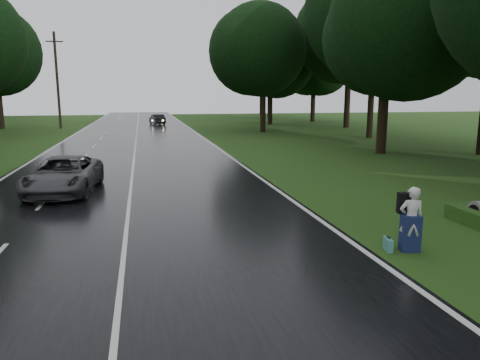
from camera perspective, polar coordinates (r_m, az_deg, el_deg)
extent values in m
plane|color=#234514|center=(9.68, -14.95, -12.98)|extent=(160.00, 160.00, 0.00)
cube|color=black|center=(29.12, -13.30, 3.02)|extent=(12.00, 140.00, 0.04)
cube|color=silver|center=(29.12, -13.30, 3.07)|extent=(0.12, 140.00, 0.01)
imported|color=#46474A|center=(18.92, -21.52, 0.64)|extent=(2.78, 5.25, 1.40)
imported|color=black|center=(58.53, -10.50, 7.59)|extent=(2.06, 4.10, 1.29)
imported|color=silver|center=(11.86, 20.96, -4.68)|extent=(0.66, 0.50, 1.64)
cube|color=navy|center=(11.96, 20.84, -6.35)|extent=(0.51, 0.39, 0.92)
cube|color=black|center=(11.94, 20.27, -2.74)|extent=(0.40, 0.26, 0.53)
cube|color=teal|center=(11.91, 18.32, -7.78)|extent=(0.23, 0.47, 0.32)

